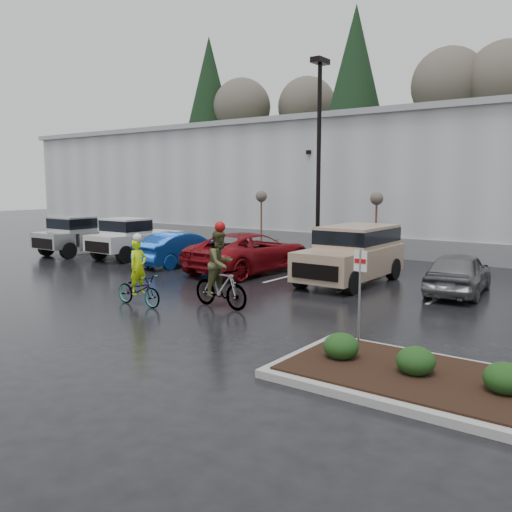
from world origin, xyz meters
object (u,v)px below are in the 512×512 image
Objects in this scene: lamppost at (319,138)px; car_blue at (183,249)px; pickup_white at (141,237)px; pickup_silver at (88,235)px; suv_tan at (350,255)px; sapling_west at (261,200)px; cyclist_hivis at (139,283)px; car_grey at (458,273)px; cyclist_olive at (220,277)px; car_red at (250,252)px; fire_lane_sign at (360,286)px; sapling_mid at (377,202)px.

car_blue is (-3.89, -5.11, -4.95)m from lamppost.
car_blue is (3.40, -0.62, -0.25)m from pickup_white.
lamppost is 1.77× the size of pickup_silver.
sapling_west is at bearing 144.54° from suv_tan.
lamppost is 1.77× the size of pickup_white.
car_blue is (0.11, -6.11, -1.99)m from sapling_west.
pickup_white is 10.73m from cyclist_hivis.
car_grey is at bearing -44.04° from cyclist_hivis.
car_blue is at bearing 54.95° from cyclist_olive.
car_red is 1.15× the size of suv_tan.
car_grey is at bearing 0.33° from pickup_white.
pickup_silver is 18.36m from car_grey.
fire_lane_sign reaches higher than cyclist_hivis.
car_blue is at bearing 7.21° from car_red.
cyclist_hivis is at bearing -86.76° from lamppost.
pickup_white is at bearing 62.99° from cyclist_olive.
car_grey is (11.79, -5.40, -2.03)m from sapling_west.
sapling_mid is 0.62× the size of pickup_white.
cyclist_olive is at bearing 122.45° from car_red.
suv_tan is (4.07, -4.75, -4.66)m from lamppost.
car_red is (-8.14, 6.93, -0.59)m from fire_lane_sign.
sapling_mid is at bearing 112.49° from fire_lane_sign.
sapling_mid is 1.27× the size of cyclist_olive.
fire_lane_sign reaches higher than car_blue.
sapling_mid is at bearing 0.00° from sapling_west.
sapling_mid is 0.72× the size of car_blue.
car_blue is at bearing -127.23° from lamppost.
sapling_west is at bearing -30.51° from car_grey.
car_blue is at bearing -88.94° from sapling_west.
fire_lane_sign is 7.18m from cyclist_hivis.
cyclist_olive is (0.31, -11.50, -1.82)m from sapling_mid.
lamppost is at bearing -158.20° from sapling_mid.
sapling_mid is at bearing 25.17° from pickup_silver.
car_red is at bearing -115.79° from sapling_mid.
pickup_white is 2.07× the size of cyclist_olive.
cyclist_hivis is at bearing 128.68° from car_blue.
fire_lane_sign is at bearing -67.51° from sapling_mid.
sapling_west is at bearing 59.10° from pickup_white.
cyclist_olive is at bearing -30.76° from pickup_white.
sapling_mid is 0.78× the size of car_grey.
car_blue is (6.67, 0.02, -0.25)m from pickup_silver.
pickup_white is (-7.29, -4.49, -4.71)m from lamppost.
pickup_white is at bearing 0.13° from car_red.
fire_lane_sign is at bearing -90.58° from cyclist_hivis.
pickup_silver is 2.43× the size of cyclist_hivis.
fire_lane_sign is at bearing 154.23° from car_blue.
cyclist_olive reaches higher than cyclist_hivis.
lamppost is at bearing -123.22° from car_blue.
car_blue is (-11.69, 6.69, -0.67)m from fire_lane_sign.
fire_lane_sign is at bearing 84.22° from car_grey.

